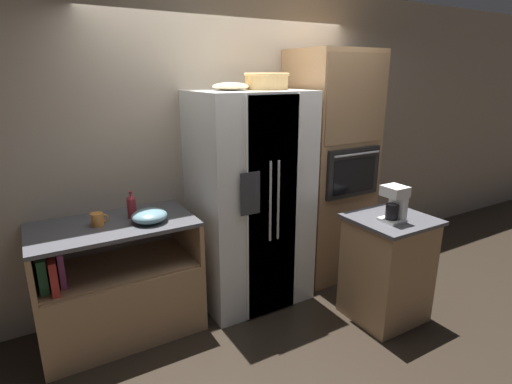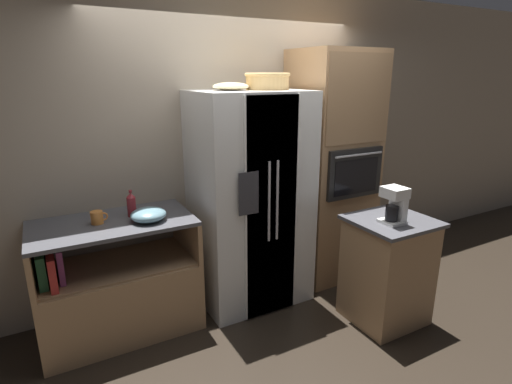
{
  "view_description": "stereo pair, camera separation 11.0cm",
  "coord_description": "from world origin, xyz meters",
  "px_view_note": "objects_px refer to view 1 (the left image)",
  "views": [
    {
      "loc": [
        -1.69,
        -2.9,
        2.02
      ],
      "look_at": [
        -0.01,
        -0.05,
        1.04
      ],
      "focal_mm": 28.0,
      "sensor_mm": 36.0,
      "label": 1
    },
    {
      "loc": [
        -1.59,
        -2.95,
        2.02
      ],
      "look_at": [
        -0.01,
        -0.05,
        1.04
      ],
      "focal_mm": 28.0,
      "sensor_mm": 36.0,
      "label": 2
    }
  ],
  "objects_px": {
    "wall_oven": "(329,167)",
    "mixing_bowl": "(149,216)",
    "fruit_bowl": "(231,86)",
    "mug": "(98,219)",
    "wicker_basket": "(267,81)",
    "coffee_maker": "(395,202)",
    "bottle_tall": "(132,206)",
    "refrigerator": "(250,200)"
  },
  "relations": [
    {
      "from": "wicker_basket",
      "to": "mug",
      "type": "bearing_deg",
      "value": 179.29
    },
    {
      "from": "wicker_basket",
      "to": "mixing_bowl",
      "type": "height_order",
      "value": "wicker_basket"
    },
    {
      "from": "wall_oven",
      "to": "bottle_tall",
      "type": "xyz_separation_m",
      "value": [
        -1.94,
        0.05,
        -0.09
      ]
    },
    {
      "from": "bottle_tall",
      "to": "coffee_maker",
      "type": "distance_m",
      "value": 2.06
    },
    {
      "from": "wall_oven",
      "to": "mixing_bowl",
      "type": "distance_m",
      "value": 1.87
    },
    {
      "from": "refrigerator",
      "to": "wall_oven",
      "type": "distance_m",
      "value": 0.95
    },
    {
      "from": "mug",
      "to": "refrigerator",
      "type": "bearing_deg",
      "value": -2.27
    },
    {
      "from": "wall_oven",
      "to": "coffee_maker",
      "type": "xyz_separation_m",
      "value": [
        -0.16,
        -0.98,
        -0.06
      ]
    },
    {
      "from": "fruit_bowl",
      "to": "coffee_maker",
      "type": "height_order",
      "value": "fruit_bowl"
    },
    {
      "from": "refrigerator",
      "to": "mixing_bowl",
      "type": "xyz_separation_m",
      "value": [
        -0.92,
        -0.08,
        0.04
      ]
    },
    {
      "from": "wall_oven",
      "to": "mixing_bowl",
      "type": "xyz_separation_m",
      "value": [
        -1.86,
        -0.12,
        -0.14
      ]
    },
    {
      "from": "fruit_bowl",
      "to": "mug",
      "type": "bearing_deg",
      "value": 179.74
    },
    {
      "from": "wicker_basket",
      "to": "coffee_maker",
      "type": "distance_m",
      "value": 1.45
    },
    {
      "from": "refrigerator",
      "to": "wicker_basket",
      "type": "xyz_separation_m",
      "value": [
        0.18,
        0.03,
        1.02
      ]
    },
    {
      "from": "fruit_bowl",
      "to": "bottle_tall",
      "type": "distance_m",
      "value": 1.24
    },
    {
      "from": "coffee_maker",
      "to": "refrigerator",
      "type": "bearing_deg",
      "value": 129.25
    },
    {
      "from": "fruit_bowl",
      "to": "wall_oven",
      "type": "bearing_deg",
      "value": -0.06
    },
    {
      "from": "mug",
      "to": "coffee_maker",
      "type": "height_order",
      "value": "coffee_maker"
    },
    {
      "from": "wicker_basket",
      "to": "bottle_tall",
      "type": "bearing_deg",
      "value": 176.97
    },
    {
      "from": "fruit_bowl",
      "to": "mixing_bowl",
      "type": "relative_size",
      "value": 1.1
    },
    {
      "from": "wall_oven",
      "to": "coffee_maker",
      "type": "bearing_deg",
      "value": -99.49
    },
    {
      "from": "wall_oven",
      "to": "wicker_basket",
      "type": "relative_size",
      "value": 5.82
    },
    {
      "from": "refrigerator",
      "to": "fruit_bowl",
      "type": "xyz_separation_m",
      "value": [
        -0.15,
        0.05,
        0.98
      ]
    },
    {
      "from": "mug",
      "to": "wall_oven",
      "type": "bearing_deg",
      "value": -0.16
    },
    {
      "from": "wicker_basket",
      "to": "coffee_maker",
      "type": "relative_size",
      "value": 1.33
    },
    {
      "from": "wicker_basket",
      "to": "coffee_maker",
      "type": "height_order",
      "value": "wicker_basket"
    },
    {
      "from": "wall_oven",
      "to": "wicker_basket",
      "type": "height_order",
      "value": "wall_oven"
    },
    {
      "from": "wall_oven",
      "to": "wicker_basket",
      "type": "xyz_separation_m",
      "value": [
        -0.75,
        -0.01,
        0.84
      ]
    },
    {
      "from": "wall_oven",
      "to": "mixing_bowl",
      "type": "height_order",
      "value": "wall_oven"
    },
    {
      "from": "wall_oven",
      "to": "mug",
      "type": "xyz_separation_m",
      "value": [
        -2.21,
        0.01,
        -0.14
      ]
    },
    {
      "from": "fruit_bowl",
      "to": "bottle_tall",
      "type": "xyz_separation_m",
      "value": [
        -0.86,
        0.05,
        -0.89
      ]
    },
    {
      "from": "wall_oven",
      "to": "fruit_bowl",
      "type": "bearing_deg",
      "value": 179.94
    },
    {
      "from": "refrigerator",
      "to": "wicker_basket",
      "type": "bearing_deg",
      "value": 10.18
    },
    {
      "from": "refrigerator",
      "to": "coffee_maker",
      "type": "height_order",
      "value": "refrigerator"
    },
    {
      "from": "wicker_basket",
      "to": "coffee_maker",
      "type": "bearing_deg",
      "value": -58.92
    },
    {
      "from": "coffee_maker",
      "to": "mixing_bowl",
      "type": "bearing_deg",
      "value": 152.92
    },
    {
      "from": "fruit_bowl",
      "to": "mixing_bowl",
      "type": "distance_m",
      "value": 1.22
    },
    {
      "from": "wicker_basket",
      "to": "mixing_bowl",
      "type": "distance_m",
      "value": 1.48
    },
    {
      "from": "bottle_tall",
      "to": "mug",
      "type": "xyz_separation_m",
      "value": [
        -0.26,
        -0.05,
        -0.05
      ]
    },
    {
      "from": "refrigerator",
      "to": "fruit_bowl",
      "type": "bearing_deg",
      "value": 163.45
    },
    {
      "from": "mug",
      "to": "mixing_bowl",
      "type": "relative_size",
      "value": 0.47
    },
    {
      "from": "fruit_bowl",
      "to": "mixing_bowl",
      "type": "bearing_deg",
      "value": -171.08
    }
  ]
}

